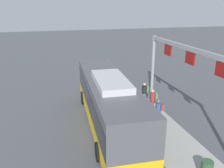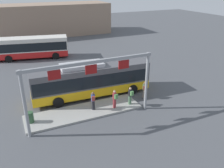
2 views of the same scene
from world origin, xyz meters
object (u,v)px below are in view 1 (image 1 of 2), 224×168
at_px(bus_main, 108,99).
at_px(person_waiting_mid, 153,100).
at_px(person_boarding, 144,93).
at_px(person_waiting_near, 127,87).
at_px(person_waiting_far, 158,111).

relative_size(bus_main, person_waiting_mid, 6.96).
height_order(person_boarding, person_waiting_mid, same).
distance_m(bus_main, person_boarding, 4.32).
bearing_deg(bus_main, person_waiting_near, -28.78).
distance_m(person_waiting_mid, person_waiting_far, 1.91).
xyz_separation_m(bus_main, person_waiting_near, (4.41, -2.72, -0.92)).
bearing_deg(person_waiting_mid, person_boarding, -99.46).
bearing_deg(person_waiting_mid, bus_main, 5.51).
bearing_deg(person_boarding, person_waiting_mid, 79.36).
relative_size(bus_main, person_waiting_near, 6.96).
xyz_separation_m(person_waiting_near, person_waiting_far, (-5.37, -0.31, 0.16)).
xyz_separation_m(person_waiting_near, person_waiting_mid, (-3.52, -0.76, 0.16)).
relative_size(person_boarding, person_waiting_near, 1.00).
distance_m(person_boarding, person_waiting_far, 3.43).
relative_size(person_waiting_near, person_waiting_mid, 1.00).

